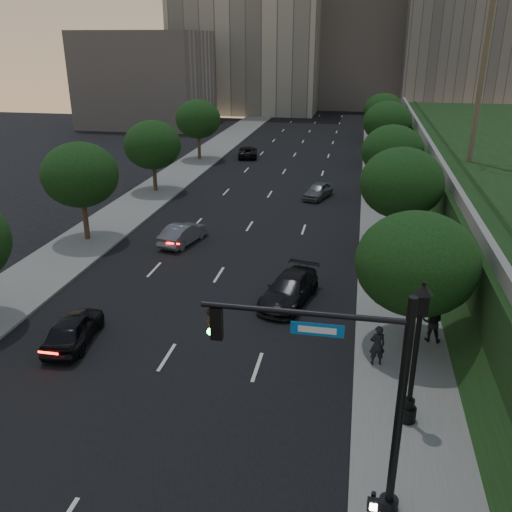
% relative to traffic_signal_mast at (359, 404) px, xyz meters
% --- Properties ---
extents(ground, '(160.00, 160.00, 0.00)m').
position_rel_traffic_signal_mast_xyz_m(ground, '(-8.06, 1.66, -3.67)').
color(ground, black).
rests_on(ground, ground).
extents(road_surface, '(16.00, 140.00, 0.02)m').
position_rel_traffic_signal_mast_xyz_m(road_surface, '(-8.06, 31.66, -3.66)').
color(road_surface, black).
rests_on(road_surface, ground).
extents(sidewalk_right, '(4.50, 140.00, 0.15)m').
position_rel_traffic_signal_mast_xyz_m(sidewalk_right, '(2.19, 31.66, -3.60)').
color(sidewalk_right, slate).
rests_on(sidewalk_right, ground).
extents(sidewalk_left, '(4.50, 140.00, 0.15)m').
position_rel_traffic_signal_mast_xyz_m(sidewalk_left, '(-18.31, 31.66, -3.60)').
color(sidewalk_left, slate).
rests_on(sidewalk_left, ground).
extents(parapet_wall, '(0.35, 90.00, 0.70)m').
position_rel_traffic_signal_mast_xyz_m(parapet_wall, '(5.44, 29.66, 0.68)').
color(parapet_wall, slate).
rests_on(parapet_wall, embankment).
extents(office_block_left, '(26.00, 20.00, 32.00)m').
position_rel_traffic_signal_mast_xyz_m(office_block_left, '(-22.06, 93.66, 12.33)').
color(office_block_left, '#9C9988').
rests_on(office_block_left, ground).
extents(office_block_mid, '(22.00, 18.00, 26.00)m').
position_rel_traffic_signal_mast_xyz_m(office_block_mid, '(-2.06, 103.66, 9.33)').
color(office_block_mid, '#A7A099').
rests_on(office_block_mid, ground).
extents(office_block_right, '(20.00, 22.00, 36.00)m').
position_rel_traffic_signal_mast_xyz_m(office_block_right, '(15.94, 97.66, 14.33)').
color(office_block_right, slate).
rests_on(office_block_right, ground).
extents(office_block_filler, '(18.00, 16.00, 14.00)m').
position_rel_traffic_signal_mast_xyz_m(office_block_filler, '(-34.06, 71.66, 3.33)').
color(office_block_filler, '#A7A099').
rests_on(office_block_filler, ground).
extents(tree_right_a, '(5.20, 5.20, 6.24)m').
position_rel_traffic_signal_mast_xyz_m(tree_right_a, '(2.24, 9.66, 0.35)').
color(tree_right_a, '#38281C').
rests_on(tree_right_a, ground).
extents(tree_right_b, '(5.20, 5.20, 6.74)m').
position_rel_traffic_signal_mast_xyz_m(tree_right_b, '(2.24, 21.66, 0.84)').
color(tree_right_b, '#38281C').
rests_on(tree_right_b, ground).
extents(tree_right_c, '(5.20, 5.20, 6.24)m').
position_rel_traffic_signal_mast_xyz_m(tree_right_c, '(2.24, 34.66, 0.35)').
color(tree_right_c, '#38281C').
rests_on(tree_right_c, ground).
extents(tree_right_d, '(5.20, 5.20, 6.74)m').
position_rel_traffic_signal_mast_xyz_m(tree_right_d, '(2.24, 48.66, 0.84)').
color(tree_right_d, '#38281C').
rests_on(tree_right_d, ground).
extents(tree_right_e, '(5.20, 5.20, 6.24)m').
position_rel_traffic_signal_mast_xyz_m(tree_right_e, '(2.24, 63.66, 0.35)').
color(tree_right_e, '#38281C').
rests_on(tree_right_e, ground).
extents(tree_left_b, '(5.00, 5.00, 6.71)m').
position_rel_traffic_signal_mast_xyz_m(tree_left_b, '(-18.36, 19.66, 0.90)').
color(tree_left_b, '#38281C').
rests_on(tree_left_b, ground).
extents(tree_left_c, '(5.00, 5.00, 6.34)m').
position_rel_traffic_signal_mast_xyz_m(tree_left_c, '(-18.36, 32.66, 0.53)').
color(tree_left_c, '#38281C').
rests_on(tree_left_c, ground).
extents(tree_left_d, '(5.00, 5.00, 6.71)m').
position_rel_traffic_signal_mast_xyz_m(tree_left_d, '(-18.36, 46.66, 0.90)').
color(tree_left_d, '#38281C').
rests_on(tree_left_d, ground).
extents(traffic_signal_mast, '(5.68, 0.56, 7.00)m').
position_rel_traffic_signal_mast_xyz_m(traffic_signal_mast, '(0.00, 0.00, 0.00)').
color(traffic_signal_mast, black).
rests_on(traffic_signal_mast, ground).
extents(street_lamp, '(0.64, 0.64, 5.62)m').
position_rel_traffic_signal_mast_xyz_m(street_lamp, '(1.89, 4.15, -1.04)').
color(street_lamp, black).
rests_on(street_lamp, ground).
extents(sedan_near_left, '(2.20, 4.40, 1.44)m').
position_rel_traffic_signal_mast_xyz_m(sedan_near_left, '(-12.58, 7.05, -2.95)').
color(sedan_near_left, black).
rests_on(sedan_near_left, ground).
extents(sedan_mid_left, '(2.44, 4.49, 1.40)m').
position_rel_traffic_signal_mast_xyz_m(sedan_mid_left, '(-11.73, 20.38, -2.97)').
color(sedan_mid_left, '#58595F').
rests_on(sedan_mid_left, ground).
extents(sedan_far_left, '(2.93, 4.88, 1.27)m').
position_rel_traffic_signal_mast_xyz_m(sedan_far_left, '(-13.27, 49.17, -3.04)').
color(sedan_far_left, black).
rests_on(sedan_far_left, ground).
extents(sedan_near_right, '(3.10, 5.33, 1.45)m').
position_rel_traffic_signal_mast_xyz_m(sedan_near_right, '(-3.56, 12.99, -2.95)').
color(sedan_near_right, black).
rests_on(sedan_near_right, ground).
extents(sedan_far_right, '(2.71, 4.27, 1.35)m').
position_rel_traffic_signal_mast_xyz_m(sedan_far_right, '(-3.76, 33.27, -3.00)').
color(sedan_far_right, '#585B5F').
rests_on(sedan_far_right, ground).
extents(pedestrian_a, '(0.74, 0.58, 1.80)m').
position_rel_traffic_signal_mast_xyz_m(pedestrian_a, '(0.83, 7.65, -2.62)').
color(pedestrian_a, black).
rests_on(pedestrian_a, sidewalk_right).
extents(pedestrian_b, '(0.99, 0.82, 1.85)m').
position_rel_traffic_signal_mast_xyz_m(pedestrian_b, '(3.29, 10.09, -2.60)').
color(pedestrian_b, black).
rests_on(pedestrian_b, sidewalk_right).
extents(pedestrian_c, '(1.08, 0.51, 1.79)m').
position_rel_traffic_signal_mast_xyz_m(pedestrian_c, '(2.80, 18.23, -2.63)').
color(pedestrian_c, black).
rests_on(pedestrian_c, sidewalk_right).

